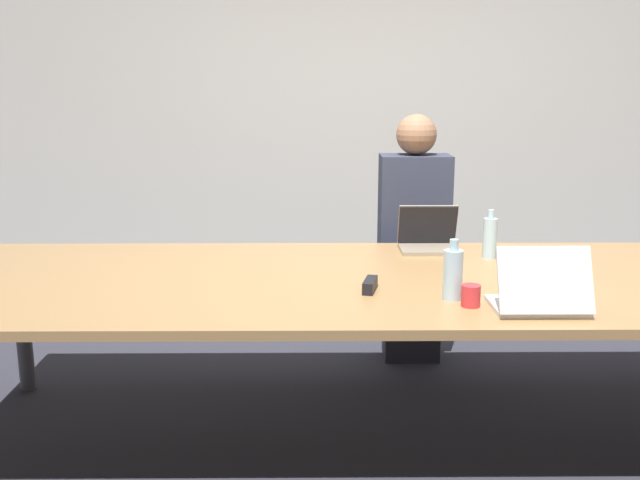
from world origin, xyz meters
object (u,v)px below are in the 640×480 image
(stapler, at_px, (370,285))
(cup_near_midright, at_px, (471,296))
(person_far_center, at_px, (413,242))
(laptop_near_midright, at_px, (540,293))
(laptop_far_center, at_px, (428,237))
(bottle_near_midright, at_px, (453,274))
(bottle_far_center, at_px, (490,237))

(stapler, bearing_deg, cup_near_midright, -16.38)
(person_far_center, relative_size, laptop_near_midright, 4.10)
(laptop_far_center, bearing_deg, laptop_near_midright, -75.70)
(bottle_near_midright, bearing_deg, laptop_far_center, 87.35)
(laptop_far_center, relative_size, bottle_near_midright, 1.24)
(cup_near_midright, bearing_deg, stapler, 150.46)
(bottle_near_midright, bearing_deg, person_far_center, 88.98)
(person_far_center, distance_m, stapler, 1.22)
(bottle_far_center, height_order, bottle_near_midright, bottle_near_midright)
(cup_near_midright, bearing_deg, bottle_near_midright, 121.62)
(laptop_near_midright, height_order, bottle_near_midright, laptop_near_midright)
(cup_near_midright, bearing_deg, bottle_far_center, 71.54)
(cup_near_midright, distance_m, bottle_near_midright, 0.12)
(bottle_near_midright, xyz_separation_m, stapler, (-0.32, 0.12, -0.08))
(bottle_far_center, bearing_deg, cup_near_midright, -108.46)
(bottle_far_center, xyz_separation_m, cup_near_midright, (-0.26, -0.78, -0.06))
(person_far_center, relative_size, stapler, 9.23)
(bottle_far_center, distance_m, laptop_near_midright, 0.85)
(laptop_far_center, xyz_separation_m, bottle_near_midright, (-0.04, -0.87, 0.04))
(cup_near_midright, xyz_separation_m, bottle_near_midright, (-0.06, 0.09, 0.06))
(laptop_near_midright, bearing_deg, stapler, -24.59)
(bottle_far_center, relative_size, laptop_near_midright, 0.69)
(cup_near_midright, bearing_deg, laptop_near_midright, -16.28)
(laptop_far_center, xyz_separation_m, laptop_near_midright, (0.26, -1.03, 0.01))
(stapler, bearing_deg, bottle_far_center, 54.74)
(laptop_far_center, distance_m, bottle_near_midright, 0.87)
(laptop_far_center, height_order, bottle_near_midright, bottle_near_midright)
(laptop_near_midright, xyz_separation_m, bottle_near_midright, (-0.30, 0.16, 0.03))
(bottle_near_midright, relative_size, stapler, 1.59)
(bottle_far_center, relative_size, bottle_near_midright, 0.98)
(bottle_near_midright, bearing_deg, cup_near_midright, -58.38)
(laptop_near_midright, height_order, cup_near_midright, laptop_near_midright)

